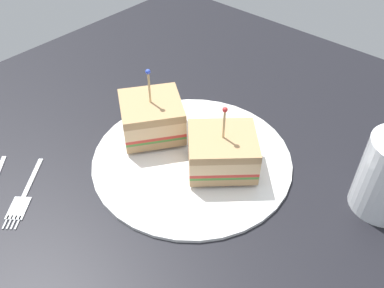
% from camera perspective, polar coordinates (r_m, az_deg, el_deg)
% --- Properties ---
extents(ground_plane, '(0.90, 0.90, 0.02)m').
position_cam_1_polar(ground_plane, '(0.58, 0.00, -2.93)').
color(ground_plane, black).
extents(plate, '(0.28, 0.28, 0.01)m').
position_cam_1_polar(plate, '(0.57, 0.00, -1.87)').
color(plate, white).
rests_on(plate, ground_plane).
extents(sandwich_half_front, '(0.12, 0.12, 0.11)m').
position_cam_1_polar(sandwich_half_front, '(0.59, -5.62, 3.82)').
color(sandwich_half_front, tan).
rests_on(sandwich_half_front, plate).
extents(sandwich_half_back, '(0.12, 0.12, 0.10)m').
position_cam_1_polar(sandwich_half_back, '(0.54, 4.24, -1.01)').
color(sandwich_half_back, tan).
rests_on(sandwich_half_back, plate).
extents(fork, '(0.08, 0.10, 0.00)m').
position_cam_1_polar(fork, '(0.57, -22.64, -7.11)').
color(fork, silver).
rests_on(fork, ground_plane).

